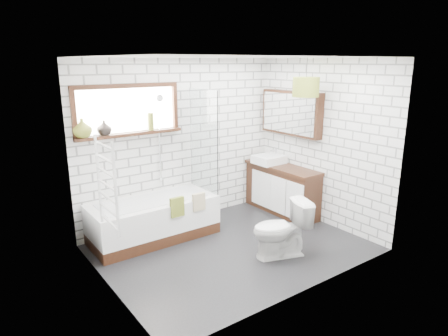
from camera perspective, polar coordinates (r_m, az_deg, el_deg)
floor at (r=5.53m, az=1.23°, el=-11.35°), size 3.40×2.60×0.01m
ceiling at (r=4.96m, az=1.39°, el=15.62°), size 3.40×2.60×0.01m
wall_back at (r=6.17m, az=-6.06°, el=3.69°), size 3.40×0.01×2.50m
wall_front at (r=4.17m, az=12.20°, el=-2.07°), size 3.40×0.01×2.50m
wall_left at (r=4.32m, az=-17.01°, el=-1.81°), size 0.01×2.60×2.50m
wall_right at (r=6.26m, az=13.86°, el=3.50°), size 0.01×2.60×2.50m
window at (r=5.67m, az=-13.51°, el=8.00°), size 1.52×0.16×0.68m
towel_radiator at (r=4.35m, az=-16.41°, el=-2.34°), size 0.06×0.52×1.00m
mirror_cabinet at (r=6.53m, az=9.57°, el=7.75°), size 0.16×1.20×0.70m
shower_riser at (r=5.92m, az=-9.23°, el=4.09°), size 0.02×0.02×1.30m
bathtub at (r=5.79m, az=-10.00°, el=-7.21°), size 1.76×0.78×0.57m
shower_screen at (r=5.90m, az=-2.93°, el=3.92°), size 0.02×0.72×1.50m
towel_green at (r=5.44m, az=-6.72°, el=-5.56°), size 0.20×0.05×0.27m
towel_beige at (r=5.61m, az=-3.63°, el=-4.85°), size 0.19×0.05×0.25m
vanity at (r=6.70m, az=8.26°, el=-3.01°), size 0.45×1.39×0.79m
basin at (r=6.72m, az=6.44°, el=1.24°), size 0.47×0.41×0.14m
tap at (r=6.81m, az=7.45°, el=2.00°), size 0.04×0.04×0.18m
toilet at (r=5.21m, az=8.13°, el=-8.66°), size 0.63×0.83×0.74m
vase_olive at (r=5.46m, az=-19.58°, el=5.20°), size 0.31×0.31×0.25m
vase_dark at (r=5.54m, az=-16.72°, el=5.32°), size 0.20×0.20×0.20m
bottle at (r=5.80m, az=-10.40°, el=6.34°), size 0.10×0.10×0.25m
pendant at (r=5.86m, az=11.63°, el=11.27°), size 0.37×0.37×0.28m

